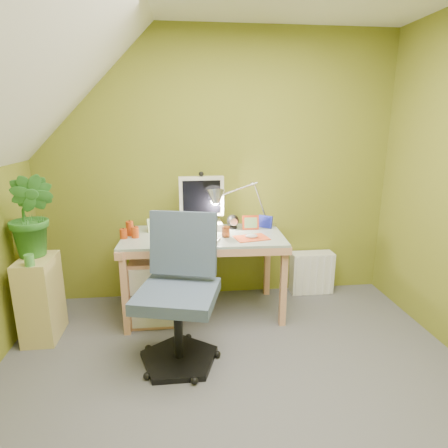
{
  "coord_description": "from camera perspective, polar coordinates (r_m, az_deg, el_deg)",
  "views": [
    {
      "loc": [
        -0.31,
        -1.76,
        1.6
      ],
      "look_at": [
        0.0,
        1.0,
        0.85
      ],
      "focal_mm": 30.0,
      "sensor_mm": 36.0,
      "label": 1
    }
  ],
  "objects": [
    {
      "name": "potted_plant",
      "position": [
        3.04,
        -27.21,
        1.15
      ],
      "size": [
        0.4,
        0.35,
        0.62
      ],
      "primitive_type": "imported",
      "rotation": [
        0.0,
        0.0,
        -0.25
      ],
      "color": "#2C7125",
      "rests_on": "side_ledge"
    },
    {
      "name": "photo_frame_red",
      "position": [
        3.25,
        4.07,
        0.23
      ],
      "size": [
        0.14,
        0.02,
        0.12
      ],
      "primitive_type": "cube",
      "rotation": [
        0.0,
        0.0,
        -0.03
      ],
      "color": "red",
      "rests_on": "desk"
    },
    {
      "name": "side_ledge",
      "position": [
        3.2,
        -26.14,
        -10.14
      ],
      "size": [
        0.24,
        0.37,
        0.64
      ],
      "primitive_type": "cube",
      "color": "tan",
      "rests_on": "floor"
    },
    {
      "name": "mouse",
      "position": [
        3.01,
        4.19,
        -1.85
      ],
      "size": [
        0.11,
        0.08,
        0.03
      ],
      "primitive_type": "ellipsoid",
      "rotation": [
        0.0,
        0.0,
        0.18
      ],
      "color": "silver",
      "rests_on": "mousepad"
    },
    {
      "name": "green_cup",
      "position": [
        2.93,
        -27.54,
        -4.92
      ],
      "size": [
        0.08,
        0.08,
        0.08
      ],
      "primitive_type": "cylinder",
      "rotation": [
        0.0,
        0.0,
        0.22
      ],
      "color": "#49983F",
      "rests_on": "side_ledge"
    },
    {
      "name": "speaker_right",
      "position": [
        3.27,
        1.36,
        0.37
      ],
      "size": [
        0.11,
        0.11,
        0.13
      ],
      "primitive_type": null,
      "rotation": [
        0.0,
        0.0,
        -0.07
      ],
      "color": "black",
      "rests_on": "desk"
    },
    {
      "name": "photo_frame_green",
      "position": [
        3.23,
        -10.45,
        -0.13
      ],
      "size": [
        0.13,
        0.08,
        0.12
      ],
      "primitive_type": "cube",
      "rotation": [
        0.0,
        0.0,
        0.43
      ],
      "color": "#A8BF83",
      "rests_on": "desk"
    },
    {
      "name": "photo_frame_blue",
      "position": [
        3.32,
        6.32,
        0.37
      ],
      "size": [
        0.11,
        0.09,
        0.11
      ],
      "primitive_type": "cube",
      "rotation": [
        0.0,
        0.0,
        -0.64
      ],
      "color": "navy",
      "rests_on": "desk"
    },
    {
      "name": "keyboard",
      "position": [
        2.97,
        -4.58,
        -2.28
      ],
      "size": [
        0.42,
        0.26,
        0.02
      ],
      "primitive_type": "cube",
      "rotation": [
        0.0,
        0.0,
        -0.35
      ],
      "color": "silver",
      "rests_on": "desk"
    },
    {
      "name": "mousepad",
      "position": [
        3.02,
        4.19,
        -2.11
      ],
      "size": [
        0.3,
        0.24,
        0.01
      ],
      "primitive_type": "cube",
      "rotation": [
        0.0,
        0.0,
        0.21
      ],
      "color": "#E14E23",
      "rests_on": "desk"
    },
    {
      "name": "floor",
      "position": [
        2.4,
        2.97,
        -26.8
      ],
      "size": [
        3.2,
        3.2,
        0.01
      ],
      "primitive_type": "cube",
      "color": "#57575C",
      "rests_on": "ground"
    },
    {
      "name": "candle_cluster",
      "position": [
        3.13,
        -14.26,
        -0.85
      ],
      "size": [
        0.16,
        0.15,
        0.12
      ],
      "primitive_type": null,
      "rotation": [
        0.0,
        0.0,
        -0.04
      ],
      "color": "#AC390E",
      "rests_on": "desk"
    },
    {
      "name": "slope_ceiling",
      "position": [
        1.91,
        -29.61,
        20.78
      ],
      "size": [
        1.1,
        3.2,
        1.1
      ],
      "primitive_type": "cube",
      "color": "white",
      "rests_on": "wall_left"
    },
    {
      "name": "amber_tumbler",
      "position": [
        3.03,
        0.28,
        -1.2
      ],
      "size": [
        0.07,
        0.07,
        0.09
      ],
      "primitive_type": "cylinder",
      "rotation": [
        0.0,
        0.0,
        -0.09
      ],
      "color": "maroon",
      "rests_on": "desk"
    },
    {
      "name": "task_chair",
      "position": [
        2.52,
        -7.19,
        -10.28
      ],
      "size": [
        0.71,
        0.71,
        1.05
      ],
      "primitive_type": null,
      "rotation": [
        0.0,
        0.0,
        -0.26
      ],
      "color": "#41516A",
      "rests_on": "floor"
    },
    {
      "name": "desk_lamp",
      "position": [
        3.27,
        4.48,
        4.52
      ],
      "size": [
        0.57,
        0.29,
        0.59
      ],
      "primitive_type": null,
      "rotation": [
        0.0,
        0.0,
        0.09
      ],
      "color": "#B4B3B8",
      "rests_on": "desk"
    },
    {
      "name": "desk",
      "position": [
        3.23,
        -3.1,
        -7.66
      ],
      "size": [
        1.34,
        0.71,
        0.71
      ],
      "primitive_type": null,
      "rotation": [
        0.0,
        0.0,
        -0.04
      ],
      "color": "tan",
      "rests_on": "floor"
    },
    {
      "name": "monitor",
      "position": [
        3.22,
        -3.45,
        4.01
      ],
      "size": [
        0.41,
        0.25,
        0.55
      ],
      "primitive_type": null,
      "rotation": [
        0.0,
        0.0,
        0.04
      ],
      "color": "silver",
      "rests_on": "desk"
    },
    {
      "name": "radiator",
      "position": [
        3.75,
        13.18,
        -7.2
      ],
      "size": [
        0.4,
        0.16,
        0.4
      ],
      "primitive_type": "cube",
      "rotation": [
        0.0,
        0.0,
        0.0
      ],
      "color": "white",
      "rests_on": "floor"
    },
    {
      "name": "speaker_left",
      "position": [
        3.24,
        -8.14,
        -0.02
      ],
      "size": [
        0.1,
        0.1,
        0.11
      ],
      "primitive_type": null,
      "rotation": [
        0.0,
        0.0,
        0.07
      ],
      "color": "black",
      "rests_on": "desk"
    },
    {
      "name": "wall_back",
      "position": [
        3.4,
        -1.14,
        8.34
      ],
      "size": [
        3.2,
        0.01,
        2.4
      ],
      "primitive_type": "cube",
      "color": "olive",
      "rests_on": "floor"
    }
  ]
}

